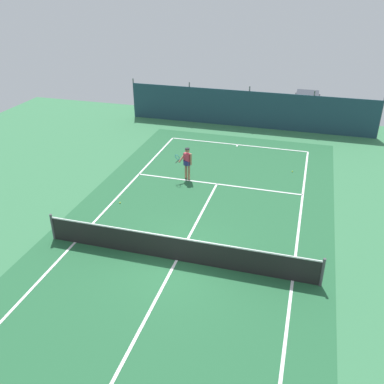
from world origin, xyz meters
name	(u,v)px	position (x,y,z in m)	size (l,w,h in m)	color
ground_plane	(177,260)	(0.00, 0.00, 0.00)	(36.00, 36.00, 0.00)	#387A4C
court_surface	(177,260)	(0.00, 0.00, 0.00)	(11.02, 26.60, 0.01)	#236038
tennis_net	(177,249)	(0.00, 0.00, 0.51)	(10.12, 0.10, 1.10)	black
back_fence	(249,115)	(0.00, 15.85, 0.67)	(16.30, 0.98, 2.70)	#1E3D4C
tennis_player	(187,161)	(-1.57, 6.57, 0.96)	(0.85, 0.64, 1.64)	#9E7051
tennis_ball_near_player	(120,203)	(-3.75, 3.31, 0.03)	(0.07, 0.07, 0.07)	#CCDB33
tennis_ball_midcourt	(292,171)	(3.45, 8.86, 0.03)	(0.07, 0.07, 0.07)	#CCDB33
parked_car	(306,105)	(3.60, 18.85, 0.84)	(2.04, 4.21, 1.68)	black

